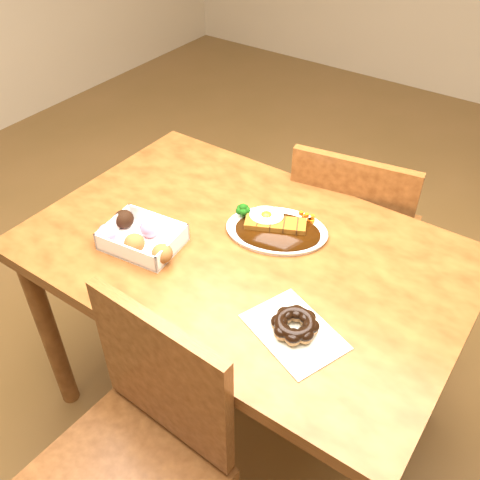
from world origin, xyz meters
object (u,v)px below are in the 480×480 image
Objects in this scene: chair_far at (351,237)px; table at (244,275)px; chair_near at (134,459)px; katsu_curry_plate at (275,228)px; donut_box at (140,236)px; pon_de_ring at (295,326)px.

table is at bearing 69.04° from chair_far.
table is at bearing 97.53° from chair_near.
chair_far is 1.00× the size of chair_near.
chair_far reaches higher than katsu_curry_plate.
donut_box reaches higher than table.
chair_near is at bearing -88.51° from katsu_curry_plate.
donut_box is 0.51m from pon_de_ring.
chair_far is (0.10, 0.54, -0.17)m from table.
table is at bearing 145.84° from pon_de_ring.
table is 0.31m from donut_box.
katsu_curry_plate is at bearing 43.54° from donut_box.
chair_near reaches higher than donut_box.
chair_far is at bearing 79.04° from table.
table is 0.16m from katsu_curry_plate.
chair_far reaches higher than table.
katsu_curry_plate is at bearing 75.40° from table.
chair_near is (-0.06, -1.07, 0.00)m from chair_far.
pon_de_ring is at bearing 92.62° from chair_far.
table is 3.54× the size of katsu_curry_plate.
donut_box is at bearing -148.66° from table.
pon_de_ring is (0.22, 0.36, 0.29)m from chair_near.
pon_de_ring is at bearing -3.29° from donut_box.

